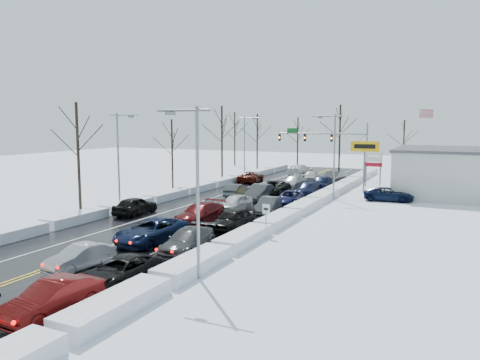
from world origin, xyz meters
The scene contains 45 objects.
ground centered at (0.00, 0.00, 0.00)m, with size 160.00×160.00×0.00m, color silver.
road_surface centered at (0.00, 2.00, 0.01)m, with size 14.00×84.00×0.01m, color black.
snow_bank_left centered at (-7.60, 2.00, 0.00)m, with size 1.76×72.00×0.79m, color white.
snow_bank_right centered at (7.60, 2.00, 0.00)m, with size 1.76×72.00×0.79m, color white.
traffic_signal_mast centered at (3.45, 27.99, 5.48)m, with size 13.28×0.39×8.00m.
tires_plus_sign centered at (10.50, 15.99, 4.99)m, with size 3.20×0.34×6.00m.
used_vehicles_sign centered at (10.50, 22.00, 3.32)m, with size 2.20×0.22×4.65m.
speed_limit_sign centered at (8.20, -8.00, 1.63)m, with size 0.55×0.09×2.35m.
flagpole centered at (15.17, 30.00, 5.93)m, with size 1.87×1.20×10.00m.
streetlight_se centered at (8.30, -18.00, 5.31)m, with size 3.20×0.25×9.00m.
streetlight_ne centered at (8.30, 10.00, 5.31)m, with size 3.20×0.25×9.00m.
streetlight_sw centered at (-8.30, -4.00, 5.31)m, with size 3.20×0.25×9.00m.
streetlight_nw centered at (-8.30, 24.00, 5.31)m, with size 3.20×0.25×9.00m.
tree_left_b centered at (-11.50, -6.00, 6.99)m, with size 4.00×4.00×10.00m.
tree_left_c centered at (-10.50, 8.00, 5.94)m, with size 3.40×3.40×8.50m.
tree_left_d centered at (-11.20, 22.00, 7.33)m, with size 4.20×4.20×10.50m.
tree_left_e centered at (-10.80, 34.00, 6.64)m, with size 3.80×3.80×9.50m.
tree_far_a centered at (-18.00, 40.00, 6.99)m, with size 4.00×4.00×10.00m.
tree_far_b centered at (-6.00, 41.00, 6.29)m, with size 3.60×3.60×9.00m.
tree_far_c centered at (2.00, 39.00, 7.68)m, with size 4.40×4.40×11.00m.
tree_far_d centered at (12.00, 40.50, 5.94)m, with size 3.40×3.40×8.50m.
queued_car_1 centered at (1.65, -19.45, 0.00)m, with size 1.43×4.11×1.36m, color #9C9FA4.
queued_car_2 centered at (1.84, -13.04, 0.00)m, with size 2.72×5.90×1.64m, color black.
queued_car_3 centered at (1.66, -6.23, 0.00)m, with size 2.28×5.61×1.63m, color #4B0A0B.
queued_car_4 centered at (1.93, -0.40, 0.00)m, with size 1.81×4.51×1.54m, color #BBBBBE.
queued_car_5 centered at (1.64, 6.14, 0.00)m, with size 1.75×5.02×1.65m, color #3A3D3F.
queued_car_6 centered at (1.60, 9.76, 0.00)m, with size 2.69×5.84×1.62m, color black.
queued_car_7 centered at (1.87, 16.15, 0.00)m, with size 2.15×5.29×1.53m, color #AAADB2.
queued_car_8 centered at (1.90, 23.62, 0.00)m, with size 1.73×4.29×1.46m, color silver.
queued_car_9 centered at (5.37, -24.82, 0.00)m, with size 1.62×4.65×1.53m, color #520C0B.
queued_car_10 centered at (5.36, -20.46, 0.00)m, with size 2.29×4.97×1.38m, color black.
queued_car_11 centered at (5.30, -13.98, 0.00)m, with size 2.09×5.13×1.49m, color #383A3C.
queued_car_12 centered at (5.16, -7.32, 0.00)m, with size 1.97×4.91×1.67m, color black.
queued_car_13 centered at (5.05, 0.20, 0.00)m, with size 1.51×4.34×1.43m, color #404345.
queued_car_14 centered at (5.37, 5.01, 0.00)m, with size 2.26×4.89×1.36m, color black.
queued_car_15 centered at (5.09, 11.75, 0.00)m, with size 1.92×4.72×1.37m, color black.
queued_car_16 centered at (5.22, 17.09, 0.00)m, with size 1.87×4.64×1.58m, color black.
queued_car_17 centered at (5.39, 22.14, 0.00)m, with size 1.81×5.19×1.71m, color #3F4244.
oncoming_car_0 centered at (-1.68, 7.19, 0.00)m, with size 1.50×4.30×1.42m, color #414447.
oncoming_car_1 centered at (-5.23, 19.08, 0.00)m, with size 2.43×5.28×1.47m, color #4D110A.
oncoming_car_2 centered at (-1.78, 29.92, 0.00)m, with size 2.39×5.88×1.71m, color silver.
oncoming_car_3 centered at (-5.27, -5.75, 0.00)m, with size 1.93×4.79×1.63m, color black.
parked_car_0 centered at (13.96, 11.53, 0.00)m, with size 2.33×5.05×1.40m, color black.
parked_car_1 centered at (16.83, 15.11, 0.00)m, with size 2.30×5.65×1.64m, color #3C3F41.
parked_car_2 centered at (15.05, 21.51, 0.00)m, with size 1.92×4.76×1.62m, color black.
Camera 1 is at (20.78, -38.54, 8.23)m, focal length 35.00 mm.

